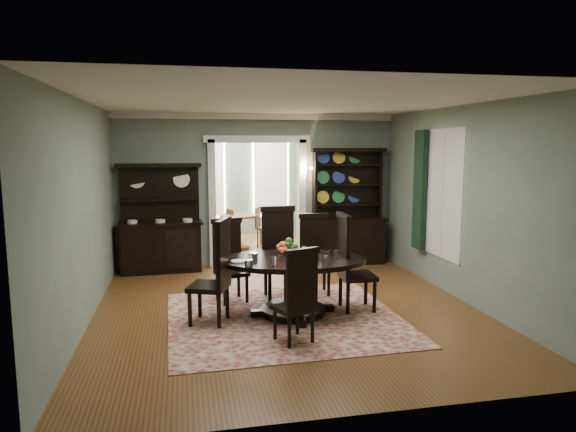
{
  "coord_description": "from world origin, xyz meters",
  "views": [
    {
      "loc": [
        -1.45,
        -7.09,
        2.41
      ],
      "look_at": [
        0.13,
        0.6,
        1.3
      ],
      "focal_mm": 32.0,
      "sensor_mm": 36.0,
      "label": 1
    }
  ],
  "objects_px": {
    "welsh_dresser": "(348,222)",
    "parlor_table": "(239,227)",
    "dining_table": "(293,276)",
    "sideboard": "(161,234)"
  },
  "relations": [
    {
      "from": "welsh_dresser",
      "to": "parlor_table",
      "type": "distance_m",
      "value": 2.74
    },
    {
      "from": "dining_table",
      "to": "parlor_table",
      "type": "bearing_deg",
      "value": 101.07
    },
    {
      "from": "parlor_table",
      "to": "welsh_dresser",
      "type": "bearing_deg",
      "value": -41.48
    },
    {
      "from": "dining_table",
      "to": "sideboard",
      "type": "height_order",
      "value": "sideboard"
    },
    {
      "from": "sideboard",
      "to": "welsh_dresser",
      "type": "xyz_separation_m",
      "value": [
        3.7,
        -0.01,
        0.13
      ]
    },
    {
      "from": "dining_table",
      "to": "parlor_table",
      "type": "relative_size",
      "value": 2.59
    },
    {
      "from": "welsh_dresser",
      "to": "parlor_table",
      "type": "height_order",
      "value": "welsh_dresser"
    },
    {
      "from": "dining_table",
      "to": "sideboard",
      "type": "xyz_separation_m",
      "value": [
        -1.92,
        2.96,
        0.15
      ]
    },
    {
      "from": "welsh_dresser",
      "to": "sideboard",
      "type": "bearing_deg",
      "value": -175.53
    },
    {
      "from": "welsh_dresser",
      "to": "parlor_table",
      "type": "xyz_separation_m",
      "value": [
        -2.04,
        1.8,
        -0.32
      ]
    }
  ]
}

